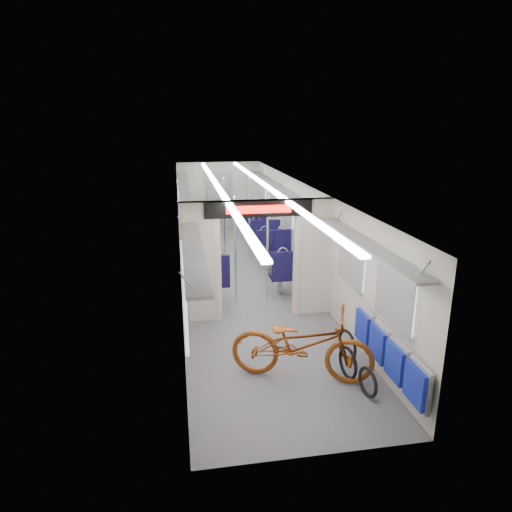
{
  "coord_description": "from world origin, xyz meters",
  "views": [
    {
      "loc": [
        -1.44,
        -10.19,
        3.72
      ],
      "look_at": [
        0.04,
        -1.56,
        1.09
      ],
      "focal_mm": 32.0,
      "sensor_mm": 36.0,
      "label": 1
    }
  ],
  "objects_px": {
    "bike_hoop_c": "(347,347)",
    "stanchion_far_left": "(225,222)",
    "seat_bay_far_right": "(258,228)",
    "bike_hoop_b": "(348,364)",
    "stanchion_far_right": "(249,220)",
    "bike_hoop_a": "(368,384)",
    "seat_bay_far_left": "(197,229)",
    "bicycle": "(302,344)",
    "seat_bay_near_left": "(204,262)",
    "flip_bench": "(388,353)",
    "stanchion_near_right": "(267,253)",
    "stanchion_near_left": "(235,253)",
    "seat_bay_near_right": "(282,258)"
  },
  "relations": [
    {
      "from": "bike_hoop_c",
      "to": "stanchion_far_left",
      "type": "distance_m",
      "value": 5.73
    },
    {
      "from": "bike_hoop_c",
      "to": "seat_bay_far_right",
      "type": "xyz_separation_m",
      "value": [
        -0.17,
        7.21,
        0.31
      ]
    },
    {
      "from": "bike_hoop_b",
      "to": "stanchion_far_right",
      "type": "height_order",
      "value": "stanchion_far_right"
    },
    {
      "from": "bike_hoop_a",
      "to": "bike_hoop_c",
      "type": "xyz_separation_m",
      "value": [
        0.07,
        1.0,
        0.04
      ]
    },
    {
      "from": "bike_hoop_c",
      "to": "seat_bay_far_left",
      "type": "height_order",
      "value": "seat_bay_far_left"
    },
    {
      "from": "bicycle",
      "to": "seat_bay_near_left",
      "type": "relative_size",
      "value": 0.92
    },
    {
      "from": "flip_bench",
      "to": "seat_bay_far_left",
      "type": "relative_size",
      "value": 1.06
    },
    {
      "from": "bike_hoop_c",
      "to": "seat_bay_far_left",
      "type": "distance_m",
      "value": 7.68
    },
    {
      "from": "bicycle",
      "to": "stanchion_far_left",
      "type": "bearing_deg",
      "value": 25.66
    },
    {
      "from": "stanchion_near_right",
      "to": "stanchion_near_left",
      "type": "bearing_deg",
      "value": 167.54
    },
    {
      "from": "stanchion_near_left",
      "to": "bicycle",
      "type": "bearing_deg",
      "value": -78.2
    },
    {
      "from": "seat_bay_far_left",
      "to": "stanchion_far_right",
      "type": "distance_m",
      "value": 2.36
    },
    {
      "from": "stanchion_far_left",
      "to": "bike_hoop_a",
      "type": "bearing_deg",
      "value": -78.66
    },
    {
      "from": "bicycle",
      "to": "seat_bay_near_left",
      "type": "bearing_deg",
      "value": 36.29
    },
    {
      "from": "bike_hoop_b",
      "to": "seat_bay_far_left",
      "type": "bearing_deg",
      "value": 103.27
    },
    {
      "from": "bicycle",
      "to": "seat_bay_near_left",
      "type": "height_order",
      "value": "seat_bay_near_left"
    },
    {
      "from": "bicycle",
      "to": "stanchion_far_right",
      "type": "xyz_separation_m",
      "value": [
        0.15,
        5.93,
        0.6
      ]
    },
    {
      "from": "bike_hoop_b",
      "to": "bike_hoop_c",
      "type": "relative_size",
      "value": 0.96
    },
    {
      "from": "bicycle",
      "to": "seat_bay_far_left",
      "type": "xyz_separation_m",
      "value": [
        -1.18,
        7.78,
        -0.02
      ]
    },
    {
      "from": "seat_bay_far_left",
      "to": "stanchion_near_right",
      "type": "distance_m",
      "value": 5.2
    },
    {
      "from": "stanchion_near_left",
      "to": "stanchion_far_right",
      "type": "height_order",
      "value": "same"
    },
    {
      "from": "bike_hoop_c",
      "to": "stanchion_far_left",
      "type": "xyz_separation_m",
      "value": [
        -1.37,
        5.49,
        0.91
      ]
    },
    {
      "from": "bike_hoop_b",
      "to": "seat_bay_near_left",
      "type": "distance_m",
      "value": 4.73
    },
    {
      "from": "flip_bench",
      "to": "bike_hoop_b",
      "type": "xyz_separation_m",
      "value": [
        -0.43,
        0.38,
        -0.35
      ]
    },
    {
      "from": "seat_bay_far_left",
      "to": "stanchion_far_left",
      "type": "relative_size",
      "value": 0.88
    },
    {
      "from": "bike_hoop_b",
      "to": "bike_hoop_c",
      "type": "distance_m",
      "value": 0.53
    },
    {
      "from": "flip_bench",
      "to": "seat_bay_near_left",
      "type": "relative_size",
      "value": 0.94
    },
    {
      "from": "seat_bay_near_right",
      "to": "flip_bench",
      "type": "bearing_deg",
      "value": -85.0
    },
    {
      "from": "flip_bench",
      "to": "seat_bay_near_left",
      "type": "bearing_deg",
      "value": 115.93
    },
    {
      "from": "seat_bay_far_left",
      "to": "stanchion_near_right",
      "type": "relative_size",
      "value": 0.88
    },
    {
      "from": "stanchion_far_left",
      "to": "flip_bench",
      "type": "bearing_deg",
      "value": -75.68
    },
    {
      "from": "seat_bay_far_left",
      "to": "seat_bay_near_left",
      "type": "bearing_deg",
      "value": -90.0
    },
    {
      "from": "flip_bench",
      "to": "bike_hoop_c",
      "type": "height_order",
      "value": "flip_bench"
    },
    {
      "from": "seat_bay_near_right",
      "to": "stanchion_far_left",
      "type": "xyz_separation_m",
      "value": [
        -1.21,
        1.58,
        0.6
      ]
    },
    {
      "from": "bicycle",
      "to": "flip_bench",
      "type": "xyz_separation_m",
      "value": [
        1.11,
        -0.5,
        0.03
      ]
    },
    {
      "from": "bike_hoop_c",
      "to": "seat_bay_near_left",
      "type": "xyz_separation_m",
      "value": [
        -2.04,
        3.83,
        0.34
      ]
    },
    {
      "from": "flip_bench",
      "to": "bike_hoop_a",
      "type": "height_order",
      "value": "flip_bench"
    },
    {
      "from": "bike_hoop_a",
      "to": "stanchion_near_left",
      "type": "height_order",
      "value": "stanchion_near_left"
    },
    {
      "from": "seat_bay_near_right",
      "to": "seat_bay_far_right",
      "type": "relative_size",
      "value": 1.02
    },
    {
      "from": "bike_hoop_a",
      "to": "bike_hoop_b",
      "type": "height_order",
      "value": "bike_hoop_b"
    },
    {
      "from": "flip_bench",
      "to": "stanchion_near_right",
      "type": "distance_m",
      "value": 3.48
    },
    {
      "from": "bike_hoop_a",
      "to": "bicycle",
      "type": "bearing_deg",
      "value": 141.61
    },
    {
      "from": "seat_bay_near_right",
      "to": "stanchion_far_left",
      "type": "height_order",
      "value": "stanchion_far_left"
    },
    {
      "from": "seat_bay_far_right",
      "to": "seat_bay_far_left",
      "type": "bearing_deg",
      "value": 174.27
    },
    {
      "from": "bike_hoop_b",
      "to": "seat_bay_far_left",
      "type": "distance_m",
      "value": 8.12
    },
    {
      "from": "bicycle",
      "to": "bike_hoop_b",
      "type": "height_order",
      "value": "bicycle"
    },
    {
      "from": "bike_hoop_c",
      "to": "stanchion_far_right",
      "type": "relative_size",
      "value": 0.23
    },
    {
      "from": "bicycle",
      "to": "bike_hoop_a",
      "type": "xyz_separation_m",
      "value": [
        0.78,
        -0.62,
        -0.36
      ]
    },
    {
      "from": "bike_hoop_c",
      "to": "stanchion_near_left",
      "type": "height_order",
      "value": "stanchion_near_left"
    },
    {
      "from": "bike_hoop_a",
      "to": "stanchion_near_right",
      "type": "xyz_separation_m",
      "value": [
        -0.76,
        3.38,
        0.95
      ]
    }
  ]
}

